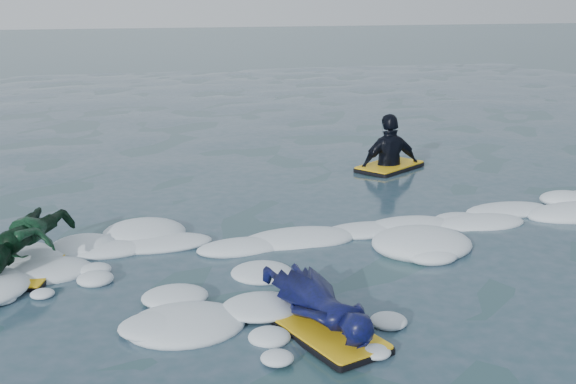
# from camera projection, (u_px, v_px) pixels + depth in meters

# --- Properties ---
(ground) EXTENTS (120.00, 120.00, 0.00)m
(ground) POSITION_uv_depth(u_px,v_px,m) (341.00, 287.00, 6.98)
(ground) COLOR #183239
(ground) RESTS_ON ground
(foam_band) EXTENTS (12.00, 3.10, 0.30)m
(foam_band) POSITION_uv_depth(u_px,v_px,m) (309.00, 252.00, 7.93)
(foam_band) COLOR white
(foam_band) RESTS_ON ground
(prone_woman_unit) EXTENTS (0.83, 1.63, 0.40)m
(prone_woman_unit) POSITION_uv_depth(u_px,v_px,m) (321.00, 306.00, 6.07)
(prone_woman_unit) COLOR black
(prone_woman_unit) RESTS_ON ground
(prone_child_unit) EXTENTS (1.20, 1.52, 0.54)m
(prone_child_unit) POSITION_uv_depth(u_px,v_px,m) (28.00, 244.00, 7.35)
(prone_child_unit) COLOR black
(prone_child_unit) RESTS_ON ground
(waiting_rider_unit) EXTENTS (1.33, 1.17, 1.76)m
(waiting_rider_unit) POSITION_uv_depth(u_px,v_px,m) (389.00, 168.00, 11.71)
(waiting_rider_unit) COLOR black
(waiting_rider_unit) RESTS_ON ground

